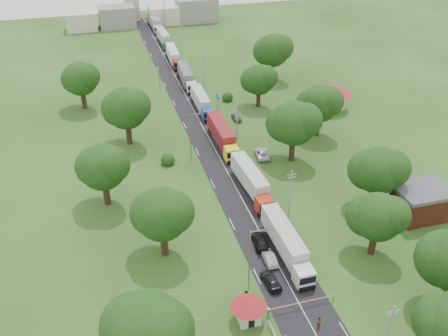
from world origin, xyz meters
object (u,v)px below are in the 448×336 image
object	(u,v)px
truck_0	(286,243)
boom_barrier	(292,305)
car_lane_mid	(269,258)
guard_booth	(248,308)
pedestrian_near	(319,323)
car_lane_front	(271,280)
info_sign	(218,99)

from	to	relation	value
truck_0	boom_barrier	bearing A→B (deg)	-107.41
car_lane_mid	guard_booth	bearing A→B (deg)	57.17
guard_booth	truck_0	distance (m)	13.57
car_lane_mid	boom_barrier	bearing A→B (deg)	88.62
car_lane_mid	pedestrian_near	xyz separation A→B (m)	(1.78, -12.81, 0.18)
car_lane_front	info_sign	bearing A→B (deg)	-102.39
guard_booth	info_sign	world-z (taller)	info_sign
truck_0	guard_booth	bearing A→B (deg)	-131.66
guard_booth	pedestrian_near	bearing A→B (deg)	-23.69
truck_0	pedestrian_near	xyz separation A→B (m)	(-1.05, -13.64, -1.36)
info_sign	car_lane_front	xyz separation A→B (m)	(-7.52, -55.00, -2.28)
boom_barrier	guard_booth	world-z (taller)	guard_booth
boom_barrier	truck_0	world-z (taller)	truck_0
guard_booth	pedestrian_near	distance (m)	8.81
boom_barrier	car_lane_front	xyz separation A→B (m)	(-0.96, 5.00, -0.16)
truck_0	pedestrian_near	size ratio (longest dim) A/B	8.83
truck_0	car_lane_mid	world-z (taller)	truck_0
car_lane_mid	pedestrian_near	size ratio (longest dim) A/B	2.40
boom_barrier	car_lane_front	distance (m)	5.09
truck_0	info_sign	bearing A→B (deg)	86.12
truck_0	car_lane_front	size ratio (longest dim) A/B	3.51
boom_barrier	pedestrian_near	size ratio (longest dim) A/B	5.43
boom_barrier	info_sign	size ratio (longest dim) A/B	2.25
guard_booth	car_lane_mid	bearing A→B (deg)	56.35
boom_barrier	guard_booth	distance (m)	5.98
boom_barrier	car_lane_mid	world-z (taller)	car_lane_mid
car_lane_front	pedestrian_near	world-z (taller)	pedestrian_near
guard_booth	car_lane_front	bearing A→B (deg)	45.71
pedestrian_near	car_lane_mid	bearing A→B (deg)	56.12
boom_barrier	info_sign	distance (m)	60.39
car_lane_front	guard_booth	bearing A→B (deg)	41.11
guard_booth	car_lane_mid	world-z (taller)	guard_booth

